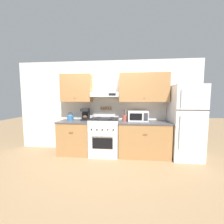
# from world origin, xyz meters

# --- Properties ---
(ground_plane) EXTENTS (16.00, 16.00, 0.00)m
(ground_plane) POSITION_xyz_m (0.00, 0.00, 0.00)
(ground_plane) COLOR #937551
(wall_back) EXTENTS (5.20, 0.46, 2.55)m
(wall_back) POSITION_xyz_m (0.10, 0.63, 1.44)
(wall_back) COLOR silver
(wall_back) RESTS_ON ground_plane
(counter_left) EXTENTS (0.85, 0.68, 0.90)m
(counter_left) POSITION_xyz_m (-0.80, 0.34, 0.45)
(counter_left) COLOR #AD7A47
(counter_left) RESTS_ON ground_plane
(counter_right) EXTENTS (1.30, 0.68, 0.90)m
(counter_right) POSITION_xyz_m (1.02, 0.34, 0.45)
(counter_right) COLOR #AD7A47
(counter_right) RESTS_ON ground_plane
(stove_range) EXTENTS (0.74, 0.70, 1.05)m
(stove_range) POSITION_xyz_m (0.00, 0.32, 0.49)
(stove_range) COLOR white
(stove_range) RESTS_ON ground_plane
(refrigerator) EXTENTS (0.70, 0.73, 1.82)m
(refrigerator) POSITION_xyz_m (2.04, 0.30, 0.91)
(refrigerator) COLOR white
(refrigerator) RESTS_ON ground_plane
(tea_kettle) EXTENTS (0.22, 0.17, 0.22)m
(tea_kettle) POSITION_xyz_m (-0.97, 0.42, 0.98)
(tea_kettle) COLOR teal
(tea_kettle) RESTS_ON counter_left
(coffee_maker) EXTENTS (0.21, 0.25, 0.32)m
(coffee_maker) POSITION_xyz_m (-0.55, 0.45, 1.06)
(coffee_maker) COLOR black
(coffee_maker) RESTS_ON counter_left
(microwave) EXTENTS (0.52, 0.35, 0.27)m
(microwave) POSITION_xyz_m (0.88, 0.44, 1.03)
(microwave) COLOR white
(microwave) RESTS_ON counter_right
(utensil_crock) EXTENTS (0.13, 0.13, 0.31)m
(utensil_crock) POSITION_xyz_m (0.54, 0.42, 0.98)
(utensil_crock) COLOR #B24C42
(utensil_crock) RESTS_ON counter_right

